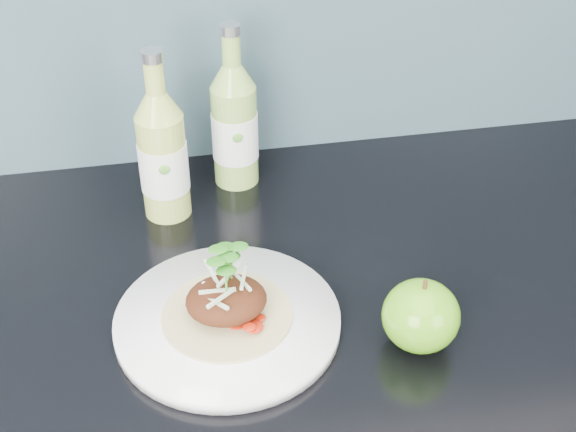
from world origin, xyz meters
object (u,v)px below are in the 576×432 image
green_apple (421,316)px  cider_bottle_right (235,125)px  cider_bottle_left (163,155)px  dinner_plate (228,321)px

green_apple → cider_bottle_right: 0.39m
cider_bottle_left → dinner_plate: bearing=-55.3°
cider_bottle_right → green_apple: bearing=-53.5°
green_apple → cider_bottle_left: 0.39m
cider_bottle_right → cider_bottle_left: bearing=-135.5°
dinner_plate → green_apple: (0.20, -0.06, 0.03)m
cider_bottle_left → cider_bottle_right: size_ratio=1.00×
green_apple → cider_bottle_left: cider_bottle_left is taller
green_apple → cider_bottle_left: bearing=130.3°
dinner_plate → cider_bottle_right: (0.05, 0.29, 0.08)m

